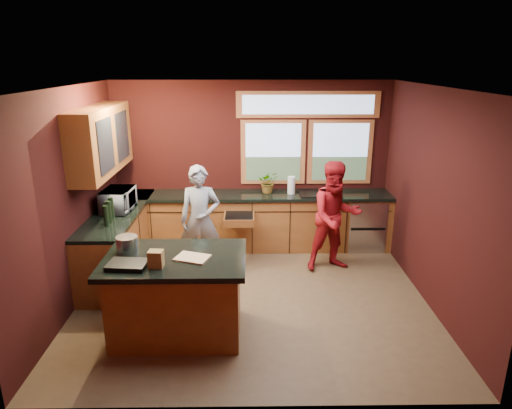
{
  "coord_description": "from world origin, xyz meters",
  "views": [
    {
      "loc": [
        -0.03,
        -5.38,
        3.01
      ],
      "look_at": [
        0.05,
        0.4,
        1.16
      ],
      "focal_mm": 32.0,
      "sensor_mm": 36.0,
      "label": 1
    }
  ],
  "objects_px": {
    "person_grey": "(200,220)",
    "cutting_board": "(192,258)",
    "island": "(177,295)",
    "person_red": "(335,217)",
    "stock_pot": "(127,244)"
  },
  "relations": [
    {
      "from": "stock_pot",
      "to": "cutting_board",
      "type": "bearing_deg",
      "value": -14.93
    },
    {
      "from": "island",
      "to": "person_red",
      "type": "relative_size",
      "value": 0.95
    },
    {
      "from": "person_grey",
      "to": "cutting_board",
      "type": "bearing_deg",
      "value": -88.08
    },
    {
      "from": "person_grey",
      "to": "person_red",
      "type": "height_order",
      "value": "person_red"
    },
    {
      "from": "person_red",
      "to": "stock_pot",
      "type": "distance_m",
      "value": 3.03
    },
    {
      "from": "person_red",
      "to": "island",
      "type": "bearing_deg",
      "value": -154.01
    },
    {
      "from": "person_grey",
      "to": "stock_pot",
      "type": "distance_m",
      "value": 1.64
    },
    {
      "from": "person_grey",
      "to": "cutting_board",
      "type": "xyz_separation_m",
      "value": [
        0.09,
        -1.68,
        0.16
      ]
    },
    {
      "from": "person_grey",
      "to": "cutting_board",
      "type": "distance_m",
      "value": 1.69
    },
    {
      "from": "person_red",
      "to": "stock_pot",
      "type": "xyz_separation_m",
      "value": [
        -2.62,
        -1.51,
        0.22
      ]
    },
    {
      "from": "person_red",
      "to": "cutting_board",
      "type": "height_order",
      "value": "person_red"
    },
    {
      "from": "cutting_board",
      "to": "person_red",
      "type": "bearing_deg",
      "value": 42.47
    },
    {
      "from": "island",
      "to": "cutting_board",
      "type": "relative_size",
      "value": 4.43
    },
    {
      "from": "person_red",
      "to": "stock_pot",
      "type": "relative_size",
      "value": 6.83
    },
    {
      "from": "cutting_board",
      "to": "stock_pot",
      "type": "height_order",
      "value": "stock_pot"
    }
  ]
}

